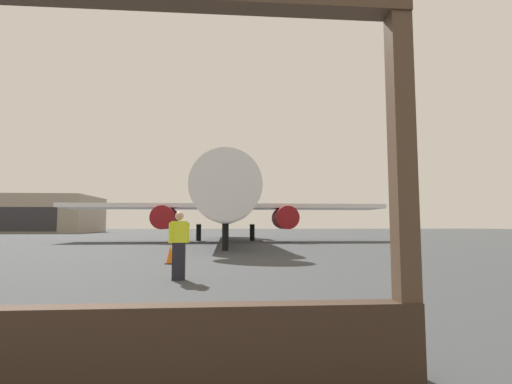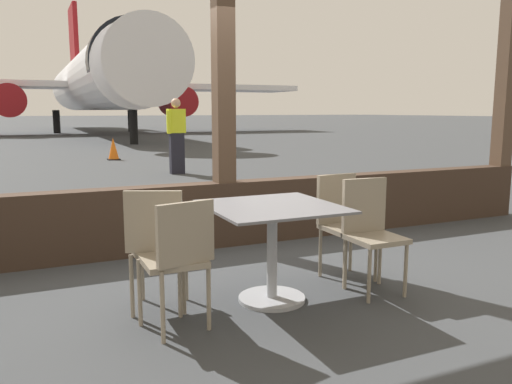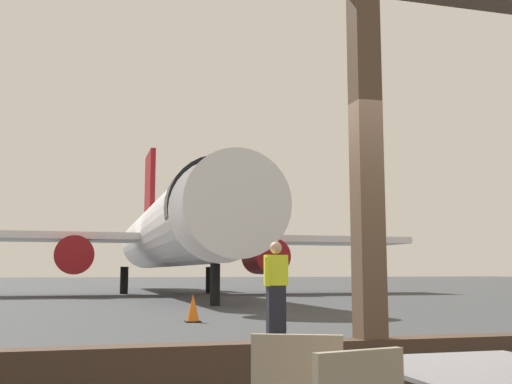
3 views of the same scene
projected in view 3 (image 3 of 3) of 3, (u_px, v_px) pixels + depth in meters
ground_plane at (115, 290)px, 42.76m from camera, size 220.00×220.00×0.00m
window_frame at (369, 261)px, 4.67m from camera, size 8.49×0.24×3.69m
airplane at (173, 233)px, 33.39m from camera, size 27.34×30.46×10.16m
ground_crew_worker at (276, 288)px, 11.17m from camera, size 0.50×0.34×1.74m
traffic_cone at (193, 309)px, 14.84m from camera, size 0.36×0.36×0.67m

